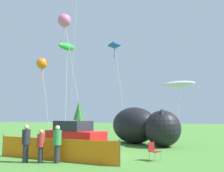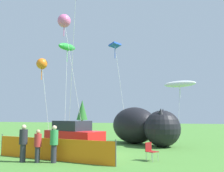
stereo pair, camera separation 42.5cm
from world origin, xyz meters
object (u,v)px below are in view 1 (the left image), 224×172
at_px(spectator_in_green_shirt, 26,142).
at_px(kite_white_ghost, 179,84).
at_px(kite_orange_flower, 42,64).
at_px(inflatable_cat, 142,127).
at_px(kite_pink_octopus, 64,21).
at_px(kite_blue_box, 115,47).
at_px(parked_car, 75,136).
at_px(folding_chair, 153,150).
at_px(kite_green_fish, 67,47).
at_px(spectator_in_black_shirt, 57,142).
at_px(spectator_in_red_shirt, 41,145).

bearing_deg(spectator_in_green_shirt, kite_white_ghost, 61.43).
bearing_deg(kite_orange_flower, inflatable_cat, 24.99).
bearing_deg(kite_pink_octopus, kite_orange_flower, -159.60).
distance_m(kite_blue_box, kite_pink_octopus, 5.74).
xyz_separation_m(parked_car, folding_chair, (5.48, -1.96, -0.42)).
bearing_deg(kite_pink_octopus, kite_green_fish, 99.36).
relative_size(spectator_in_black_shirt, spectator_in_red_shirt, 1.13).
xyz_separation_m(kite_orange_flower, kite_blue_box, (4.48, 5.42, 2.45)).
xyz_separation_m(parked_car, kite_blue_box, (0.71, 7.10, 7.93)).
bearing_deg(kite_pink_octopus, spectator_in_green_shirt, -76.74).
distance_m(folding_chair, kite_blue_box, 13.21).
bearing_deg(inflatable_cat, spectator_in_green_shirt, -80.25).
bearing_deg(kite_green_fish, spectator_in_black_shirt, -65.43).
relative_size(inflatable_cat, spectator_in_red_shirt, 4.01).
bearing_deg(kite_orange_flower, spectator_in_red_shirt, -56.43).
xyz_separation_m(folding_chair, kite_orange_flower, (-9.24, 3.64, 5.89)).
relative_size(spectator_in_red_shirt, kite_green_fish, 0.19).
relative_size(spectator_in_black_shirt, spectator_in_green_shirt, 0.99).
bearing_deg(parked_car, kite_green_fish, 147.09).
height_order(kite_white_ghost, kite_pink_octopus, kite_pink_octopus).
bearing_deg(kite_white_ghost, spectator_in_red_shirt, -116.12).
relative_size(folding_chair, spectator_in_red_shirt, 0.57).
relative_size(parked_car, spectator_in_red_shirt, 2.77).
bearing_deg(spectator_in_red_shirt, kite_pink_octopus, 109.76).
xyz_separation_m(spectator_in_green_shirt, kite_pink_octopus, (-1.57, 6.65, 9.04)).
height_order(inflatable_cat, kite_white_ghost, kite_white_ghost).
bearing_deg(spectator_in_red_shirt, spectator_in_black_shirt, 15.35).
height_order(spectator_in_black_shirt, spectator_in_green_shirt, spectator_in_green_shirt).
height_order(folding_chair, spectator_in_green_shirt, spectator_in_green_shirt).
relative_size(inflatable_cat, kite_pink_octopus, 0.62).
xyz_separation_m(parked_car, kite_white_ghost, (6.54, 8.74, 4.29)).
bearing_deg(kite_orange_flower, spectator_in_black_shirt, -50.36).
distance_m(folding_chair, spectator_in_red_shirt, 5.79).
relative_size(folding_chair, kite_blue_box, 0.10).
xyz_separation_m(inflatable_cat, spectator_in_black_shirt, (-2.66, -9.16, -0.40)).
bearing_deg(inflatable_cat, kite_pink_octopus, -120.03).
height_order(kite_green_fish, kite_orange_flower, kite_green_fish).
bearing_deg(inflatable_cat, kite_blue_box, 179.78).
bearing_deg(kite_orange_flower, spectator_in_green_shirt, -62.47).
xyz_separation_m(parked_car, spectator_in_black_shirt, (0.97, -4.03, 0.03)).
relative_size(kite_white_ghost, kite_pink_octopus, 0.53).
distance_m(inflatable_cat, kite_blue_box, 8.28).
bearing_deg(kite_pink_octopus, spectator_in_black_shirt, -63.52).
bearing_deg(spectator_in_red_shirt, kite_orange_flower, 123.57).
xyz_separation_m(folding_chair, kite_green_fish, (-7.80, 5.12, 7.54)).
height_order(spectator_in_red_shirt, kite_blue_box, kite_blue_box).
bearing_deg(spectator_in_black_shirt, inflatable_cat, 73.78).
bearing_deg(kite_white_ghost, kite_blue_box, -164.25).
bearing_deg(kite_orange_flower, kite_white_ghost, 34.42).
relative_size(parked_car, folding_chair, 4.85).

